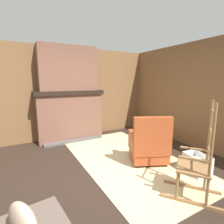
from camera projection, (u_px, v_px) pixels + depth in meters
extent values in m
plane|color=#2D2119|center=(109.00, 177.00, 2.99)|extent=(14.00, 14.00, 0.00)
cube|color=brown|center=(67.00, 93.00, 4.96)|extent=(0.06, 5.63, 2.55)
cube|color=brown|center=(207.00, 96.00, 3.98)|extent=(5.63, 0.06, 2.55)
cube|color=brown|center=(70.00, 117.00, 4.85)|extent=(0.45, 1.73, 1.26)
cube|color=black|center=(72.00, 124.00, 4.72)|extent=(0.08, 0.90, 0.70)
cube|color=#565451|center=(74.00, 141.00, 4.69)|extent=(0.16, 1.55, 0.06)
cube|color=black|center=(69.00, 93.00, 4.73)|extent=(0.55, 1.83, 0.11)
cube|color=brown|center=(68.00, 68.00, 4.62)|extent=(0.40, 1.52, 1.16)
cube|color=#C6B789|center=(127.00, 158.00, 3.69)|extent=(3.42, 1.87, 0.01)
cube|color=#A84723|center=(148.00, 153.00, 3.52)|extent=(0.79, 0.85, 0.24)
cube|color=#A84723|center=(148.00, 146.00, 3.49)|extent=(0.84, 0.89, 0.18)
cube|color=#A84723|center=(153.00, 132.00, 3.19)|extent=(0.40, 0.70, 0.56)
cube|color=#A84723|center=(133.00, 137.00, 3.45)|extent=(0.53, 0.30, 0.20)
cube|color=#A84723|center=(163.00, 137.00, 3.50)|extent=(0.53, 0.30, 0.20)
cylinder|color=#332319|center=(132.00, 156.00, 3.75)|extent=(0.07, 0.07, 0.06)
cylinder|color=#332319|center=(157.00, 155.00, 3.80)|extent=(0.07, 0.07, 0.06)
cylinder|color=#332319|center=(137.00, 167.00, 3.28)|extent=(0.07, 0.07, 0.06)
cylinder|color=#332319|center=(166.00, 165.00, 3.33)|extent=(0.07, 0.07, 0.06)
cube|color=olive|center=(191.00, 203.00, 2.32)|extent=(0.67, 0.51, 0.04)
cube|color=olive|center=(191.00, 187.00, 2.66)|extent=(0.67, 0.51, 0.04)
cylinder|color=olive|center=(177.00, 185.00, 2.36)|extent=(0.05, 0.05, 0.38)
cylinder|color=olive|center=(179.00, 172.00, 2.70)|extent=(0.05, 0.05, 0.38)
cylinder|color=olive|center=(207.00, 192.00, 2.21)|extent=(0.05, 0.05, 0.38)
cylinder|color=olive|center=(205.00, 177.00, 2.55)|extent=(0.05, 0.05, 0.38)
cube|color=olive|center=(193.00, 168.00, 2.42)|extent=(0.60, 0.61, 0.02)
cylinder|color=olive|center=(213.00, 142.00, 2.09)|extent=(0.05, 0.05, 0.95)
cylinder|color=olive|center=(210.00, 134.00, 2.44)|extent=(0.05, 0.05, 0.95)
cylinder|color=olive|center=(210.00, 151.00, 2.30)|extent=(0.24, 0.31, 0.03)
cylinder|color=olive|center=(212.00, 132.00, 2.25)|extent=(0.24, 0.31, 0.03)
cylinder|color=olive|center=(214.00, 112.00, 2.21)|extent=(0.24, 0.31, 0.03)
cube|color=olive|center=(194.00, 159.00, 2.21)|extent=(0.33, 0.26, 0.02)
cube|color=olive|center=(194.00, 149.00, 2.55)|extent=(0.33, 0.26, 0.02)
cylinder|color=brown|center=(149.00, 137.00, 4.85)|extent=(0.21, 0.35, 0.15)
cylinder|color=brown|center=(154.00, 139.00, 4.73)|extent=(0.21, 0.35, 0.15)
cylinder|color=brown|center=(159.00, 140.00, 4.61)|extent=(0.21, 0.35, 0.15)
cube|color=white|center=(196.00, 173.00, 3.11)|extent=(0.47, 0.37, 0.01)
cube|color=white|center=(206.00, 169.00, 2.89)|extent=(0.06, 0.30, 0.35)
cube|color=white|center=(188.00, 159.00, 3.28)|extent=(0.06, 0.30, 0.35)
cube|color=white|center=(203.00, 163.00, 3.13)|extent=(0.42, 0.09, 0.35)
cube|color=white|center=(190.00, 165.00, 3.04)|extent=(0.42, 0.09, 0.35)
ellipsoid|color=white|center=(197.00, 163.00, 3.08)|extent=(0.38, 0.30, 0.21)
ellipsoid|color=#B24C42|center=(45.00, 89.00, 4.47)|extent=(0.12, 0.12, 0.08)
cylinder|color=white|center=(45.00, 85.00, 4.45)|extent=(0.07, 0.07, 0.16)
cube|color=gray|center=(73.00, 88.00, 4.82)|extent=(0.16, 0.27, 0.13)
cube|color=silver|center=(74.00, 88.00, 4.74)|extent=(0.01, 0.04, 0.02)
ellipsoid|color=#CCB299|center=(23.00, 220.00, 1.34)|extent=(0.39, 0.27, 0.28)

